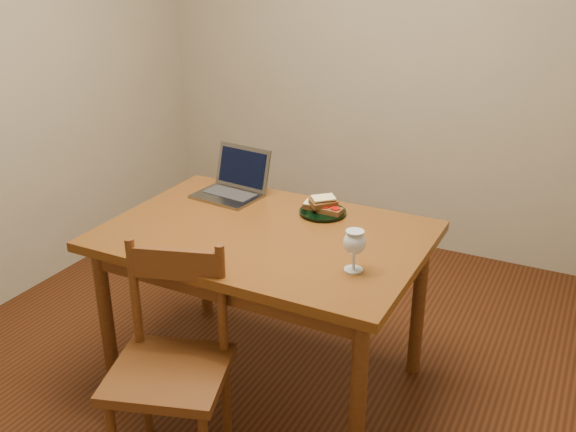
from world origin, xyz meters
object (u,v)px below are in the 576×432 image
at_px(table, 265,250).
at_px(plate, 323,212).
at_px(chair, 170,357).
at_px(milk_glass, 354,251).
at_px(laptop, 234,182).

relative_size(table, plate, 6.33).
distance_m(chair, milk_glass, 0.76).
bearing_deg(chair, milk_glass, 21.90).
height_order(plate, milk_glass, milk_glass).
bearing_deg(chair, laptop, 88.43).
bearing_deg(chair, table, 65.14).
xyz_separation_m(plate, milk_glass, (0.31, -0.42, 0.07)).
relative_size(table, chair, 2.56).
bearing_deg(laptop, chair, -67.14).
xyz_separation_m(chair, plate, (0.21, 0.86, 0.28)).
bearing_deg(table, chair, -96.74).
bearing_deg(plate, table, -116.61).
xyz_separation_m(table, chair, (-0.07, -0.59, -0.18)).
bearing_deg(milk_glass, laptop, 149.43).
distance_m(table, milk_glass, 0.50).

